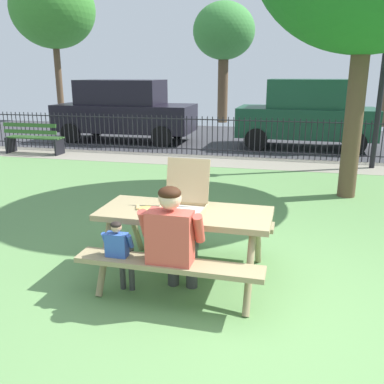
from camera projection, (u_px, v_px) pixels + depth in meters
ground at (263, 243)px, 5.52m from camera, size 28.00×11.50×0.02m
cobblestone_walkway at (277, 164)px, 10.24m from camera, size 28.00×1.40×0.01m
street_asphalt at (282, 140)px, 13.88m from camera, size 28.00×6.38×0.01m
picnic_table_foreground at (185, 226)px, 4.41m from camera, size 1.83×1.51×0.79m
pizza_box_open at (184, 199)px, 4.36m from camera, size 0.48×0.55×0.51m
pizza_slice_on_table at (145, 207)px, 4.45m from camera, size 0.24×0.20×0.02m
adult_at_table at (173, 239)px, 3.92m from camera, size 0.61×0.60×1.19m
child_at_table at (120, 250)px, 4.06m from camera, size 0.30×0.30×0.81m
iron_fence_streetside at (280, 138)px, 10.75m from camera, size 21.98×0.03×1.04m
park_bench_left at (34, 139)px, 11.44m from camera, size 1.61×0.48×0.85m
parked_car_far_left at (124, 110)px, 13.43m from camera, size 4.41×1.92×1.94m
parked_car_left at (306, 113)px, 12.19m from camera, size 3.95×1.92×1.98m
far_tree_left at (53, 10)px, 19.26m from camera, size 3.86×3.86×6.71m
far_tree_midleft at (224, 33)px, 17.82m from camera, size 2.65×2.65×5.07m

